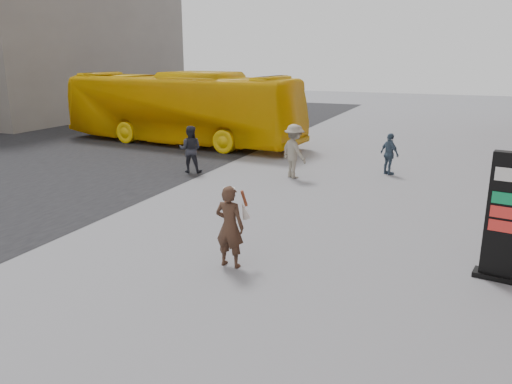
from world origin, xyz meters
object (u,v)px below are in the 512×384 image
at_px(pedestrian_a, 190,149).
at_px(pedestrian_c, 389,154).
at_px(woman, 230,225).
at_px(info_pylon, 503,217).
at_px(bus, 180,108).
at_px(pedestrian_b, 294,151).

bearing_deg(pedestrian_a, pedestrian_c, -177.58).
height_order(pedestrian_a, pedestrian_c, pedestrian_a).
distance_m(woman, pedestrian_c, 9.59).
distance_m(info_pylon, bus, 17.28).
distance_m(woman, pedestrian_b, 7.77).
bearing_deg(pedestrian_b, bus, 4.59).
xyz_separation_m(pedestrian_b, pedestrian_c, (2.97, 1.77, -0.19)).
xyz_separation_m(woman, pedestrian_c, (1.71, 9.44, -0.12)).
bearing_deg(bus, woman, -139.70).
bearing_deg(bus, pedestrian_b, -116.75).
height_order(info_pylon, bus, bus).
relative_size(info_pylon, pedestrian_c, 1.65).
distance_m(woman, bus, 14.96).
bearing_deg(bus, info_pylon, -123.27).
relative_size(info_pylon, woman, 1.46).
xyz_separation_m(info_pylon, pedestrian_a, (-9.93, 5.54, -0.38)).
distance_m(pedestrian_a, pedestrian_c, 7.13).
xyz_separation_m(info_pylon, woman, (-4.94, -1.46, -0.37)).
bearing_deg(bus, pedestrian_a, -140.42).
height_order(info_pylon, pedestrian_c, info_pylon).
xyz_separation_m(pedestrian_a, pedestrian_c, (6.70, 2.44, -0.11)).
bearing_deg(pedestrian_b, info_pylon, 171.67).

